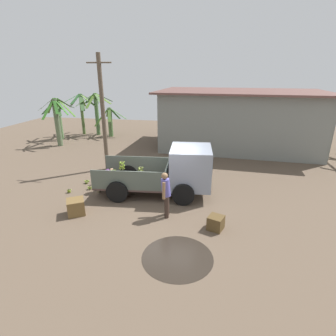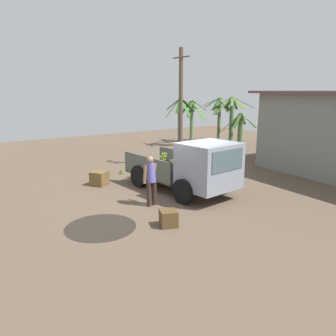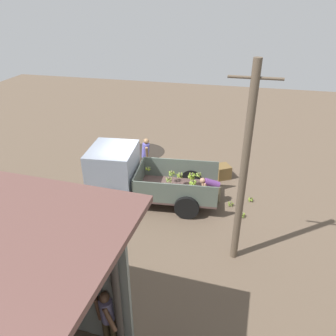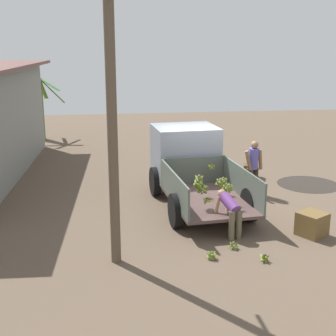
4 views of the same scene
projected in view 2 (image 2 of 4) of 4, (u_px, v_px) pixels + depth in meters
ground at (181, 195)px, 12.27m from camera, size 36.00×36.00×0.00m
mud_patch_0 at (101, 227)px, 9.39m from camera, size 2.04×2.04×0.01m
cargo_truck at (200, 168)px, 11.87m from camera, size 4.92×2.52×2.06m
utility_pole at (181, 108)px, 16.15m from camera, size 1.26×0.21×5.82m
banana_palm_1 at (192, 120)px, 24.53m from camera, size 2.59×2.03×3.12m
banana_palm_2 at (180, 121)px, 22.79m from camera, size 1.97×2.64×3.31m
banana_palm_3 at (231, 118)px, 23.91m from camera, size 2.79×2.61×3.38m
banana_palm_4 at (240, 129)px, 22.82m from camera, size 2.50×2.53×2.32m
banana_palm_5 at (219, 116)px, 24.93m from camera, size 2.55×2.56×3.31m
person_foreground_visitor at (151, 179)px, 11.00m from camera, size 0.39×0.62×1.69m
person_worker_loading at (144, 164)px, 14.35m from camera, size 0.82×0.65×1.07m
person_bystander_near_shed at (266, 150)px, 16.54m from camera, size 0.62×0.49×1.62m
banana_bunch_on_ground_0 at (138, 173)px, 15.13m from camera, size 0.22×0.22×0.18m
banana_bunch_on_ground_1 at (144, 170)px, 15.83m from camera, size 0.21×0.21×0.18m
banana_bunch_on_ground_2 at (121, 171)px, 15.44m from camera, size 0.20×0.19×0.18m
wooden_crate_0 at (100, 178)px, 13.52m from camera, size 0.82×0.82×0.57m
wooden_crate_1 at (169, 218)px, 9.43m from camera, size 0.61×0.61×0.47m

